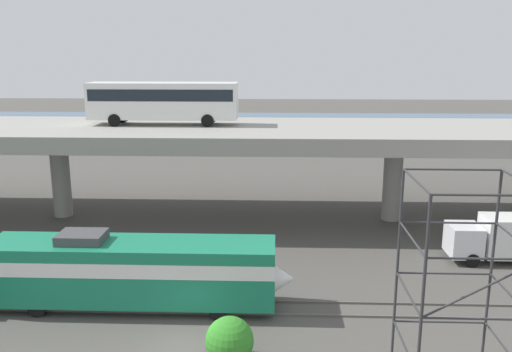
{
  "coord_description": "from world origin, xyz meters",
  "views": [
    {
      "loc": [
        4.15,
        -22.33,
        13.55
      ],
      "look_at": [
        2.76,
        14.61,
        4.82
      ],
      "focal_mm": 37.56,
      "sensor_mm": 36.0,
      "label": 1
    }
  ],
  "objects_px": {
    "train_locomotive": "(146,269)",
    "parked_car_1": "(13,129)",
    "parked_car_0": "(442,129)",
    "service_truck_west": "(504,237)",
    "parked_car_4": "(350,126)",
    "transit_bus_on_overpass": "(163,99)",
    "parked_car_5": "(204,125)",
    "scaffolding_tower": "(458,312)",
    "parked_car_6": "(88,129)",
    "parked_car_3": "(273,131)",
    "parked_car_2": "(176,128)"
  },
  "relations": [
    {
      "from": "scaffolding_tower",
      "to": "parked_car_4",
      "type": "distance_m",
      "value": 63.35
    },
    {
      "from": "parked_car_3",
      "to": "parked_car_5",
      "type": "relative_size",
      "value": 1.09
    },
    {
      "from": "parked_car_0",
      "to": "parked_car_2",
      "type": "relative_size",
      "value": 1.15
    },
    {
      "from": "scaffolding_tower",
      "to": "parked_car_0",
      "type": "distance_m",
      "value": 63.54
    },
    {
      "from": "train_locomotive",
      "to": "parked_car_1",
      "type": "bearing_deg",
      "value": 122.45
    },
    {
      "from": "transit_bus_on_overpass",
      "to": "parked_car_4",
      "type": "bearing_deg",
      "value": -119.0
    },
    {
      "from": "service_truck_west",
      "to": "parked_car_3",
      "type": "height_order",
      "value": "parked_car_3"
    },
    {
      "from": "train_locomotive",
      "to": "scaffolding_tower",
      "type": "distance_m",
      "value": 16.57
    },
    {
      "from": "scaffolding_tower",
      "to": "parked_car_6",
      "type": "height_order",
      "value": "scaffolding_tower"
    },
    {
      "from": "scaffolding_tower",
      "to": "parked_car_1",
      "type": "xyz_separation_m",
      "value": [
        -43.74,
        58.48,
        -2.66
      ]
    },
    {
      "from": "parked_car_0",
      "to": "service_truck_west",
      "type": "bearing_deg",
      "value": -101.51
    },
    {
      "from": "parked_car_1",
      "to": "parked_car_6",
      "type": "bearing_deg",
      "value": 2.2
    },
    {
      "from": "parked_car_4",
      "to": "parked_car_6",
      "type": "bearing_deg",
      "value": 6.35
    },
    {
      "from": "transit_bus_on_overpass",
      "to": "scaffolding_tower",
      "type": "relative_size",
      "value": 1.25
    },
    {
      "from": "scaffolding_tower",
      "to": "parked_car_6",
      "type": "xyz_separation_m",
      "value": [
        -33.0,
        58.89,
        -2.66
      ]
    },
    {
      "from": "scaffolding_tower",
      "to": "parked_car_6",
      "type": "bearing_deg",
      "value": 119.26
    },
    {
      "from": "parked_car_5",
      "to": "parked_car_2",
      "type": "bearing_deg",
      "value": -146.68
    },
    {
      "from": "parked_car_1",
      "to": "parked_car_3",
      "type": "xyz_separation_m",
      "value": [
        37.19,
        -0.07,
        -0.0
      ]
    },
    {
      "from": "parked_car_6",
      "to": "parked_car_0",
      "type": "bearing_deg",
      "value": 2.3
    },
    {
      "from": "transit_bus_on_overpass",
      "to": "train_locomotive",
      "type": "bearing_deg",
      "value": 97.85
    },
    {
      "from": "parked_car_0",
      "to": "parked_car_4",
      "type": "relative_size",
      "value": 1.09
    },
    {
      "from": "parked_car_3",
      "to": "scaffolding_tower",
      "type": "bearing_deg",
      "value": -83.6
    },
    {
      "from": "transit_bus_on_overpass",
      "to": "parked_car_2",
      "type": "height_order",
      "value": "transit_bus_on_overpass"
    },
    {
      "from": "scaffolding_tower",
      "to": "parked_car_0",
      "type": "height_order",
      "value": "scaffolding_tower"
    },
    {
      "from": "parked_car_3",
      "to": "parked_car_5",
      "type": "xyz_separation_m",
      "value": [
        -10.36,
        4.89,
        0.0
      ]
    },
    {
      "from": "parked_car_0",
      "to": "parked_car_4",
      "type": "bearing_deg",
      "value": 170.44
    },
    {
      "from": "parked_car_6",
      "to": "transit_bus_on_overpass",
      "type": "bearing_deg",
      "value": -60.99
    },
    {
      "from": "parked_car_2",
      "to": "parked_car_3",
      "type": "distance_m",
      "value": 14.29
    },
    {
      "from": "train_locomotive",
      "to": "parked_car_0",
      "type": "distance_m",
      "value": 59.49
    },
    {
      "from": "transit_bus_on_overpass",
      "to": "parked_car_2",
      "type": "relative_size",
      "value": 2.94
    },
    {
      "from": "parked_car_5",
      "to": "train_locomotive",
      "type": "bearing_deg",
      "value": -85.7
    },
    {
      "from": "scaffolding_tower",
      "to": "parked_car_4",
      "type": "bearing_deg",
      "value": 85.58
    },
    {
      "from": "parked_car_5",
      "to": "parked_car_1",
      "type": "bearing_deg",
      "value": -169.82
    },
    {
      "from": "parked_car_2",
      "to": "parked_car_4",
      "type": "distance_m",
      "value": 25.61
    },
    {
      "from": "train_locomotive",
      "to": "parked_car_6",
      "type": "height_order",
      "value": "train_locomotive"
    },
    {
      "from": "parked_car_2",
      "to": "parked_car_5",
      "type": "xyz_separation_m",
      "value": [
        3.72,
        2.45,
        0.0
      ]
    },
    {
      "from": "train_locomotive",
      "to": "parked_car_3",
      "type": "distance_m",
      "value": 48.85
    },
    {
      "from": "parked_car_0",
      "to": "parked_car_3",
      "type": "relative_size",
      "value": 1.03
    },
    {
      "from": "scaffolding_tower",
      "to": "parked_car_0",
      "type": "relative_size",
      "value": 2.06
    },
    {
      "from": "train_locomotive",
      "to": "parked_car_5",
      "type": "bearing_deg",
      "value": 94.3
    },
    {
      "from": "parked_car_5",
      "to": "parked_car_6",
      "type": "height_order",
      "value": "same"
    },
    {
      "from": "parked_car_3",
      "to": "service_truck_west",
      "type": "bearing_deg",
      "value": -69.43
    },
    {
      "from": "transit_bus_on_overpass",
      "to": "parked_car_5",
      "type": "bearing_deg",
      "value": -87.35
    },
    {
      "from": "service_truck_west",
      "to": "parked_car_0",
      "type": "relative_size",
      "value": 1.45
    },
    {
      "from": "scaffolding_tower",
      "to": "parked_car_4",
      "type": "relative_size",
      "value": 2.24
    },
    {
      "from": "parked_car_4",
      "to": "parked_car_6",
      "type": "distance_m",
      "value": 38.11
    },
    {
      "from": "scaffolding_tower",
      "to": "parked_car_3",
      "type": "bearing_deg",
      "value": 96.4
    },
    {
      "from": "parked_car_1",
      "to": "parked_car_5",
      "type": "xyz_separation_m",
      "value": [
        26.83,
        4.82,
        -0.0
      ]
    },
    {
      "from": "transit_bus_on_overpass",
      "to": "parked_car_0",
      "type": "xyz_separation_m",
      "value": [
        33.02,
        34.09,
        -7.17
      ]
    },
    {
      "from": "scaffolding_tower",
      "to": "parked_car_3",
      "type": "height_order",
      "value": "scaffolding_tower"
    }
  ]
}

